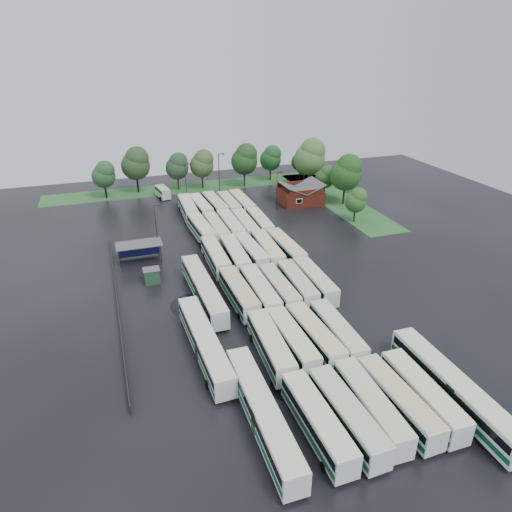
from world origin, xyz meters
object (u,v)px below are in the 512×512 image
object	(u,v)px
artic_bus_west_a	(262,412)
artic_bus_east	(453,388)
brick_building	(300,196)
minibus	(163,192)

from	to	relation	value
artic_bus_west_a	artic_bus_east	xyz separation A→B (m)	(21.27, -3.40, 0.06)
brick_building	minibus	world-z (taller)	brick_building
artic_bus_east	minibus	xyz separation A→B (m)	(-19.91, 84.61, -0.50)
artic_bus_west_a	minibus	distance (m)	81.22
artic_bus_east	artic_bus_west_a	bearing A→B (deg)	171.23
artic_bus_west_a	minibus	bearing A→B (deg)	89.53
brick_building	artic_bus_east	world-z (taller)	brick_building
artic_bus_east	minibus	size ratio (longest dim) A/B	3.00
minibus	artic_bus_west_a	bearing A→B (deg)	-100.36
artic_bus_west_a	artic_bus_east	world-z (taller)	artic_bus_east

